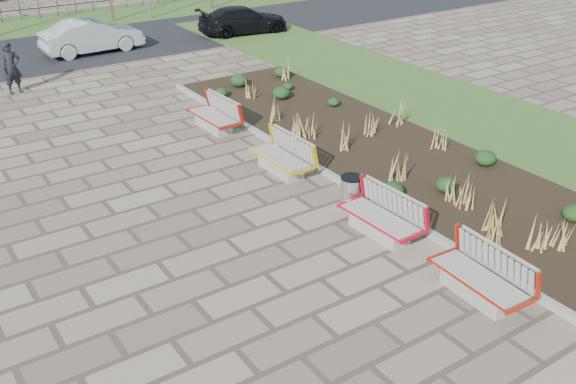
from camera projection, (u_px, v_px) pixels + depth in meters
ground at (312, 314)px, 12.10m from camera, size 120.00×120.00×0.00m
planting_bed at (383, 151)px, 18.89m from camera, size 4.50×18.00×0.10m
planting_curb at (320, 169)px, 17.71m from camera, size 0.16×18.00×0.15m
grass_verge_near at (491, 120)px, 21.28m from camera, size 5.00×38.00×0.04m
road at (18, 57)px, 28.30m from camera, size 80.00×7.00×0.02m
bench_a at (479, 276)px, 12.37m from camera, size 1.01×2.14×1.00m
bench_b at (380, 216)px, 14.49m from camera, size 0.98×2.13×1.00m
bench_c at (281, 156)px, 17.48m from camera, size 0.93×2.11×1.00m
bench_d at (213, 114)px, 20.35m from camera, size 0.97×2.13×1.00m
litter_bin at (351, 193)px, 15.67m from camera, size 0.52×0.52×0.84m
pedestrian at (12, 68)px, 23.42m from camera, size 0.74×0.53×1.89m
car_silver at (92, 36)px, 28.60m from camera, size 4.49×1.69×1.46m
car_black at (243, 20)px, 31.92m from camera, size 4.72×2.40×1.31m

